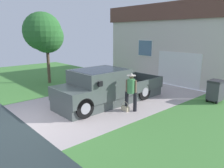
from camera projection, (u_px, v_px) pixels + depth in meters
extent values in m
cube|color=#BCADA9|center=(116.00, 99.00, 10.90)|extent=(5.20, 9.00, 0.06)
cube|color=#48853B|center=(41.00, 75.00, 17.11)|extent=(12.00, 9.00, 0.06)
cube|color=#48524E|center=(112.00, 97.00, 10.40)|extent=(1.75, 5.49, 0.42)
cube|color=#48524E|center=(100.00, 83.00, 9.74)|extent=(1.88, 2.30, 1.20)
cube|color=#1E2833|center=(99.00, 75.00, 9.65)|extent=(1.66, 2.11, 0.50)
cube|color=#48524E|center=(69.00, 96.00, 8.77)|extent=(1.87, 0.88, 0.60)
cube|color=black|center=(134.00, 87.00, 11.38)|extent=(1.88, 2.34, 0.06)
cube|color=#48524E|center=(148.00, 85.00, 10.67)|extent=(0.07, 2.33, 0.56)
cube|color=#48524E|center=(122.00, 79.00, 11.97)|extent=(0.07, 2.33, 0.56)
cube|color=#48524E|center=(148.00, 79.00, 12.07)|extent=(1.87, 0.07, 0.56)
cube|color=black|center=(100.00, 84.00, 8.41)|extent=(0.10, 0.18, 0.20)
cylinder|color=black|center=(84.00, 108.00, 8.35)|extent=(0.26, 0.80, 0.80)
cylinder|color=#9E9EA3|center=(84.00, 108.00, 8.35)|extent=(0.28, 0.44, 0.44)
cylinder|color=black|center=(62.00, 99.00, 9.51)|extent=(0.26, 0.80, 0.80)
cylinder|color=#9E9EA3|center=(62.00, 99.00, 9.51)|extent=(0.28, 0.44, 0.44)
cylinder|color=black|center=(143.00, 92.00, 10.66)|extent=(0.26, 0.80, 0.80)
cylinder|color=#9E9EA3|center=(143.00, 92.00, 10.66)|extent=(0.28, 0.44, 0.44)
cylinder|color=black|center=(120.00, 86.00, 11.82)|extent=(0.26, 0.80, 0.80)
cylinder|color=#9E9EA3|center=(120.00, 86.00, 11.82)|extent=(0.28, 0.44, 0.44)
cylinder|color=black|center=(135.00, 102.00, 9.06)|extent=(0.16, 0.16, 0.80)
cylinder|color=black|center=(127.00, 101.00, 9.21)|extent=(0.16, 0.16, 0.80)
cylinder|color=#4C9356|center=(131.00, 86.00, 8.99)|extent=(0.33, 0.33, 0.58)
cylinder|color=brown|center=(136.00, 87.00, 8.92)|extent=(0.09, 0.09, 0.58)
cylinder|color=brown|center=(127.00, 86.00, 9.07)|extent=(0.09, 0.09, 0.58)
sphere|color=brown|center=(131.00, 76.00, 8.89)|extent=(0.19, 0.19, 0.19)
cylinder|color=#BCB2A3|center=(131.00, 75.00, 8.88)|extent=(0.38, 0.38, 0.01)
cone|color=#BCB2A3|center=(131.00, 74.00, 8.87)|extent=(0.20, 0.20, 0.11)
cube|color=beige|center=(125.00, 108.00, 9.20)|extent=(0.35, 0.16, 0.19)
torus|color=beige|center=(125.00, 105.00, 9.16)|extent=(0.32, 0.02, 0.32)
cube|color=beige|center=(189.00, 50.00, 16.01)|extent=(9.45, 6.45, 3.94)
cube|color=brown|center=(192.00, 14.00, 15.43)|extent=(9.83, 6.71, 1.05)
cube|color=white|center=(178.00, 69.00, 13.25)|extent=(2.86, 0.06, 2.05)
cube|color=slate|center=(145.00, 48.00, 14.89)|extent=(1.10, 0.05, 1.00)
cube|color=silver|center=(145.00, 48.00, 14.90)|extent=(1.23, 0.02, 1.12)
cylinder|color=brown|center=(48.00, 65.00, 14.09)|extent=(0.19, 0.19, 2.27)
sphere|color=#2E6D2E|center=(47.00, 36.00, 13.39)|extent=(2.02, 2.02, 2.02)
sphere|color=#2E6D2E|center=(42.00, 31.00, 13.24)|extent=(2.31, 2.31, 2.31)
sphere|color=#2E6D2E|center=(44.00, 31.00, 13.41)|extent=(1.97, 1.97, 1.97)
cube|color=#424247|center=(215.00, 91.00, 10.28)|extent=(0.58, 0.68, 0.85)
cube|color=#2E2E31|center=(217.00, 81.00, 10.17)|extent=(0.60, 0.71, 0.10)
cylinder|color=black|center=(207.00, 100.00, 10.36)|extent=(0.05, 0.18, 0.18)
cylinder|color=black|center=(217.00, 102.00, 10.04)|extent=(0.05, 0.18, 0.18)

